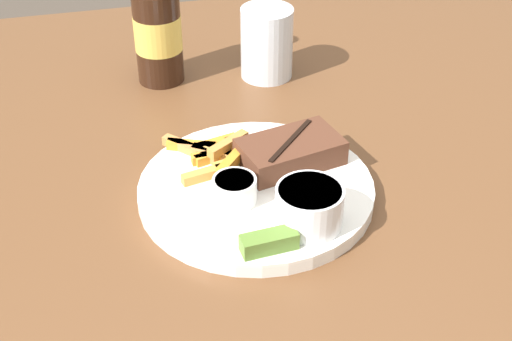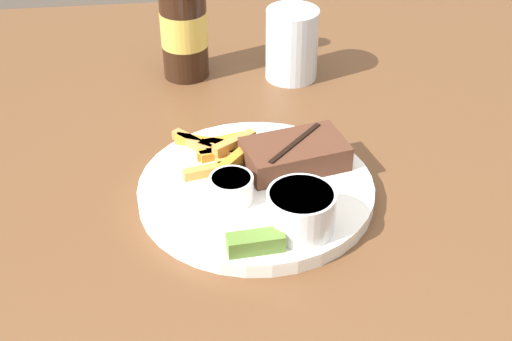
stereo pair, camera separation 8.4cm
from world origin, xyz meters
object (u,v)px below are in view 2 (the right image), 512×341
Objects in this scene: dinner_plate at (256,190)px; fork_utensil at (201,168)px; steak_portion at (295,154)px; knife_utensil at (260,165)px; pickle_spear at (255,242)px; dipping_sauce_cup at (231,187)px; drinking_glass at (292,44)px; coleslaw_cup at (301,209)px; beer_bottle at (184,26)px.

dinner_plate is 2.33× the size of fork_utensil.
steak_portion reaches higher than knife_utensil.
fork_utensil is at bearing 131.46° from knife_utensil.
pickle_spear is at bearing -113.96° from steak_portion.
pickle_spear is 0.15m from knife_utensil.
fork_utensil is (-0.06, 0.04, 0.01)m from dinner_plate.
steak_portion reaches higher than dipping_sauce_cup.
dinner_plate is at bearing -106.91° from drinking_glass.
coleslaw_cup is 0.39m from drinking_glass.
coleslaw_cup is 0.13m from knife_utensil.
beer_bottle is (-0.06, 0.44, 0.05)m from pickle_spear.
dipping_sauce_cup is at bearing -83.65° from beer_bottle.
dipping_sauce_cup reaches higher than fork_utensil.
dipping_sauce_cup reaches higher than pickle_spear.
dinner_plate is 4.51× the size of pickle_spear.
knife_utensil is at bearing -74.69° from beer_bottle.
dinner_plate is 2.17× the size of knife_utensil.
dinner_plate is 0.31m from drinking_glass.
drinking_glass reaches higher than fork_utensil.
knife_utensil reaches higher than dinner_plate.
dipping_sauce_cup is at bearing -110.69° from drinking_glass.
fork_utensil is (-0.05, 0.15, -0.01)m from pickle_spear.
pickle_spear is (-0.07, -0.15, -0.01)m from steak_portion.
knife_utensil is 0.28m from drinking_glass.
dinner_plate is 1.24× the size of beer_bottle.
pickle_spear is at bearing -41.45° from fork_utensil.
dipping_sauce_cup is 0.82× the size of pickle_spear.
fork_utensil is 0.53× the size of beer_bottle.
steak_portion is 2.67× the size of dipping_sauce_cup.
dipping_sauce_cup reaches higher than knife_utensil.
beer_bottle reaches higher than fork_utensil.
knife_utensil is (-0.03, 0.12, -0.02)m from coleslaw_cup.
coleslaw_cup is 0.06m from pickle_spear.
dinner_plate is at bearing 82.88° from pickle_spear.
coleslaw_cup reaches higher than fork_utensil.
drinking_glass is (0.08, 0.26, 0.03)m from knife_utensil.
dipping_sauce_cup is (-0.08, -0.06, 0.00)m from steak_portion.
steak_portion is (0.05, 0.03, 0.03)m from dinner_plate.
fork_utensil is (-0.10, 0.12, -0.02)m from coleslaw_cup.
dinner_plate is 0.07m from steak_portion.
beer_bottle reaches higher than steak_portion.
drinking_glass is at bearing 26.78° from knife_utensil.
knife_utensil is 1.20× the size of drinking_glass.
beer_bottle reaches higher than coleslaw_cup.
coleslaw_cup is at bearing -121.91° from knife_utensil.
fork_utensil is at bearing -120.66° from drinking_glass.
pickle_spear is (-0.05, -0.03, -0.02)m from coleslaw_cup.
pickle_spear is 0.27× the size of beer_bottle.
fork_utensil is at bearing 116.80° from dipping_sauce_cup.
drinking_glass is at bearing 82.31° from coleslaw_cup.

